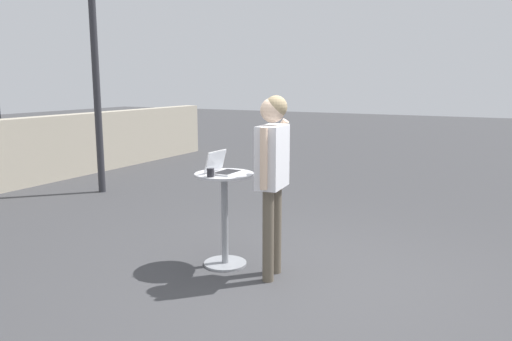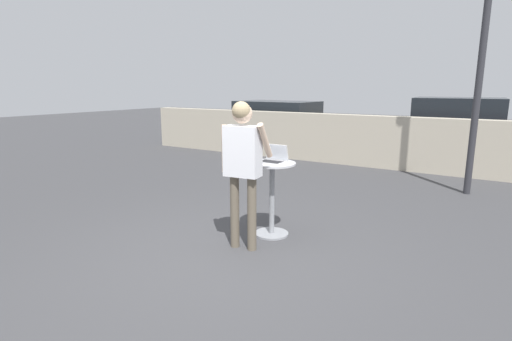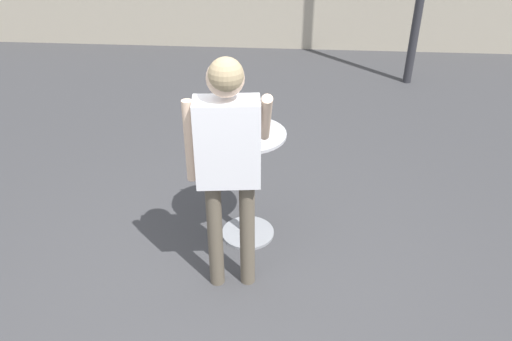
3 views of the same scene
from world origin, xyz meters
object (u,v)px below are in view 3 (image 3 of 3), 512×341
object	(u,v)px
cafe_table	(247,175)
coffee_mug	(217,126)
standing_person	(228,150)
laptop	(247,126)

from	to	relation	value
cafe_table	coffee_mug	bearing A→B (deg)	176.00
coffee_mug	standing_person	xyz separation A→B (m)	(0.17, -0.60, 0.13)
cafe_table	coffee_mug	size ratio (longest dim) A/B	9.51
laptop	standing_person	bearing A→B (deg)	-96.35
cafe_table	laptop	xyz separation A→B (m)	(0.00, 0.02, 0.44)
laptop	coffee_mug	size ratio (longest dim) A/B	3.26
cafe_table	standing_person	bearing A→B (deg)	-96.43
standing_person	laptop	bearing A→B (deg)	83.65
laptop	cafe_table	bearing A→B (deg)	-93.47
cafe_table	coffee_mug	world-z (taller)	coffee_mug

